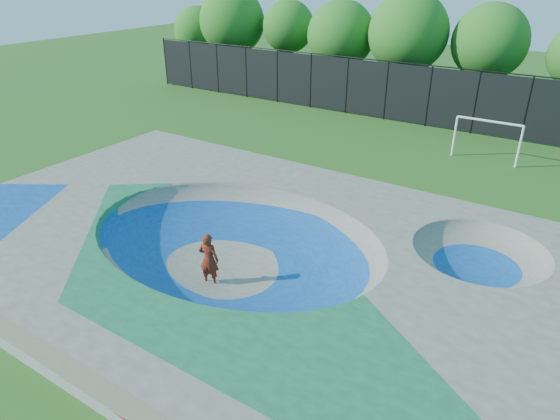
# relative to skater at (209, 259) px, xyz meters

# --- Properties ---
(ground) EXTENTS (120.00, 120.00, 0.00)m
(ground) POSITION_rel_skater_xyz_m (0.17, 1.22, -0.96)
(ground) COLOR #225417
(ground) RESTS_ON ground
(skate_deck) EXTENTS (22.00, 14.00, 1.50)m
(skate_deck) POSITION_rel_skater_xyz_m (0.17, 1.22, -0.21)
(skate_deck) COLOR gray
(skate_deck) RESTS_ON ground
(skater) EXTENTS (0.80, 0.62, 1.93)m
(skater) POSITION_rel_skater_xyz_m (0.00, 0.00, 0.00)
(skater) COLOR red
(skater) RESTS_ON ground
(skateboard) EXTENTS (0.81, 0.49, 0.05)m
(skateboard) POSITION_rel_skater_xyz_m (0.00, 0.00, -0.94)
(skateboard) COLOR black
(skateboard) RESTS_ON ground
(soccer_goal) EXTENTS (3.55, 0.12, 2.34)m
(soccer_goal) POSITION_rel_skater_xyz_m (5.04, 17.42, 0.67)
(soccer_goal) COLOR white
(soccer_goal) RESTS_ON ground
(fence) EXTENTS (48.09, 0.09, 4.04)m
(fence) POSITION_rel_skater_xyz_m (0.17, 22.22, 1.13)
(fence) COLOR black
(fence) RESTS_ON ground
(treeline) EXTENTS (52.32, 6.89, 8.30)m
(treeline) POSITION_rel_skater_xyz_m (-3.33, 26.72, 4.02)
(treeline) COLOR #4C3126
(treeline) RESTS_ON ground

